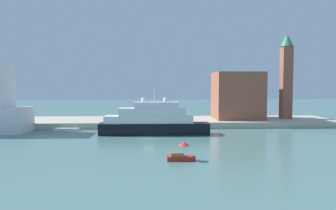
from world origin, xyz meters
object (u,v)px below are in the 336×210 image
at_px(harbor_building, 237,96).
at_px(parked_car, 114,118).
at_px(person_figure, 132,119).
at_px(large_yacht, 153,122).
at_px(work_barge, 67,130).
at_px(bell_tower, 286,73).
at_px(small_motorboat, 181,154).
at_px(mooring_bollard, 160,121).

distance_m(harbor_building, parked_car, 37.94).
xyz_separation_m(parked_car, person_figure, (5.34, -4.23, 0.25)).
xyz_separation_m(large_yacht, harbor_building, (25.87, 20.41, 5.64)).
bearing_deg(person_figure, work_barge, -159.74).
xyz_separation_m(harbor_building, person_figure, (-31.89, -7.59, -6.31)).
xyz_separation_m(work_barge, bell_tower, (63.33, 13.31, 15.24)).
height_order(large_yacht, small_motorboat, large_yacht).
height_order(harbor_building, bell_tower, bell_tower).
bearing_deg(small_motorboat, parked_car, 109.50).
bearing_deg(harbor_building, parked_car, -174.83).
relative_size(bell_tower, person_figure, 15.13).
height_order(work_barge, person_figure, person_figure).
bearing_deg(large_yacht, small_motorboat, -80.75).
xyz_separation_m(small_motorboat, bell_tower, (36.33, 47.84, 14.59)).
height_order(small_motorboat, parked_car, small_motorboat).
xyz_separation_m(person_figure, mooring_bollard, (7.97, -1.44, -0.35)).
bearing_deg(bell_tower, harbor_building, 178.64).
distance_m(large_yacht, bell_tower, 47.20).
relative_size(small_motorboat, parked_car, 1.13).
height_order(small_motorboat, mooring_bollard, small_motorboat).
distance_m(work_barge, mooring_bollard, 24.93).
distance_m(large_yacht, harbor_building, 33.43).
relative_size(small_motorboat, mooring_bollard, 5.03).
xyz_separation_m(small_motorboat, harbor_building, (21.34, 48.20, 7.73)).
height_order(parked_car, person_figure, person_figure).
bearing_deg(mooring_bollard, small_motorboat, -86.25).
xyz_separation_m(small_motorboat, parked_car, (-15.88, 44.83, 1.18)).
bearing_deg(parked_car, work_barge, -137.20).
relative_size(large_yacht, bell_tower, 1.02).
bearing_deg(parked_car, mooring_bollard, -23.06).
xyz_separation_m(small_motorboat, person_figure, (-10.54, 40.61, 1.43)).
distance_m(harbor_building, bell_tower, 16.49).
distance_m(large_yacht, small_motorboat, 28.24).
xyz_separation_m(large_yacht, mooring_bollard, (1.96, 11.37, -1.02)).
bearing_deg(parked_car, bell_tower, 3.30).
xyz_separation_m(work_barge, parked_car, (11.12, 10.30, 1.83)).
distance_m(harbor_building, mooring_bollard, 26.41).
height_order(small_motorboat, work_barge, small_motorboat).
height_order(harbor_building, person_figure, harbor_building).
relative_size(bell_tower, parked_car, 6.59).
bearing_deg(small_motorboat, mooring_bollard, 93.75).
height_order(large_yacht, mooring_bollard, large_yacht).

